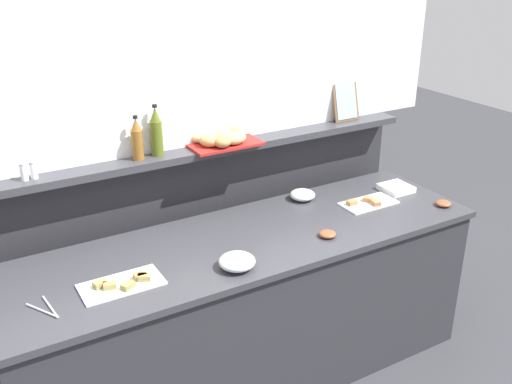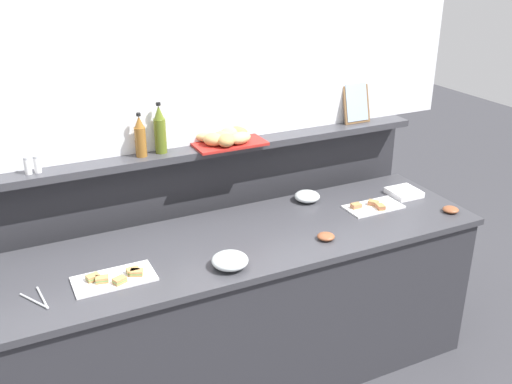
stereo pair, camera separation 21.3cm
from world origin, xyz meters
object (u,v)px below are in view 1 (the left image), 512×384
vinegar_bottle_amber (137,140)px  sandwich_platter_front (368,203)px  glass_bowl_large (237,262)px  salt_shaker (24,172)px  napkin_stack (396,188)px  bread_basket (221,138)px  glass_bowl_medium (302,195)px  framed_picture (346,100)px  condiment_bowl_red (327,234)px  sandwich_platter_rear (122,284)px  condiment_bowl_teal (443,203)px  olive_oil_bottle (156,133)px  pepper_shaker (33,170)px  serving_tongs (47,309)px

vinegar_bottle_amber → sandwich_platter_front: bearing=-21.5°
glass_bowl_large → salt_shaker: size_ratio=1.99×
napkin_stack → bread_basket: size_ratio=0.42×
sandwich_platter_front → vinegar_bottle_amber: size_ratio=1.39×
bread_basket → vinegar_bottle_amber: bearing=178.4°
glass_bowl_medium → framed_picture: bearing=27.6°
condiment_bowl_red → napkin_stack: 0.77m
bread_basket → glass_bowl_medium: bearing=-26.5°
glass_bowl_large → condiment_bowl_red: (0.55, 0.04, -0.02)m
sandwich_platter_rear → salt_shaker: (-0.25, 0.58, 0.38)m
vinegar_bottle_amber → bread_basket: (0.48, -0.01, -0.07)m
sandwich_platter_front → glass_bowl_medium: (-0.29, 0.25, 0.02)m
salt_shaker → sandwich_platter_front: bearing=-14.7°
glass_bowl_medium → condiment_bowl_teal: glass_bowl_medium is taller
olive_oil_bottle → pepper_shaker: 0.64m
glass_bowl_medium → sandwich_platter_rear: bearing=-163.0°
glass_bowl_medium → salt_shaker: bearing=171.7°
sandwich_platter_front → serving_tongs: sandwich_platter_front is taller
sandwich_platter_front → framed_picture: (0.20, 0.50, 0.47)m
sandwich_platter_front → framed_picture: bearing=68.5°
sandwich_platter_rear → vinegar_bottle_amber: vinegar_bottle_amber is taller
napkin_stack → sandwich_platter_front: bearing=-166.6°
serving_tongs → salt_shaker: bearing=82.7°
napkin_stack → framed_picture: 0.64m
serving_tongs → bread_basket: (1.13, 0.60, 0.38)m
sandwich_platter_front → condiment_bowl_red: size_ratio=3.65×
sandwich_platter_rear → bread_basket: (0.80, 0.58, 0.38)m
condiment_bowl_teal → salt_shaker: size_ratio=1.02×
salt_shaker → pepper_shaker: (0.04, 0.00, 0.00)m
bread_basket → condiment_bowl_red: bearing=-68.3°
condiment_bowl_red → olive_oil_bottle: (-0.63, 0.68, 0.46)m
condiment_bowl_red → condiment_bowl_teal: bearing=-2.2°
glass_bowl_medium → bread_basket: size_ratio=0.37×
condiment_bowl_teal → pepper_shaker: size_ratio=1.02×
glass_bowl_medium → olive_oil_bottle: olive_oil_bottle is taller
glass_bowl_medium → pepper_shaker: (-1.42, 0.21, 0.36)m
serving_tongs → salt_shaker: (0.08, 0.61, 0.39)m
sandwich_platter_front → vinegar_bottle_amber: 1.35m
olive_oil_bottle → salt_shaker: 0.68m
condiment_bowl_teal → vinegar_bottle_amber: vinegar_bottle_amber is taller
pepper_shaker → bread_basket: 1.00m
sandwich_platter_front → condiment_bowl_teal: size_ratio=3.69×
glass_bowl_large → framed_picture: bearing=32.1°
olive_oil_bottle → salt_shaker: size_ratio=3.17×
bread_basket → framed_picture: bearing=2.8°
sandwich_platter_rear → bread_basket: size_ratio=0.90×
sandwich_platter_rear → condiment_bowl_teal: 1.86m
condiment_bowl_teal → condiment_bowl_red: bearing=177.8°
sandwich_platter_rear → glass_bowl_large: (0.51, -0.12, 0.02)m
glass_bowl_large → condiment_bowl_teal: bearing=0.4°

